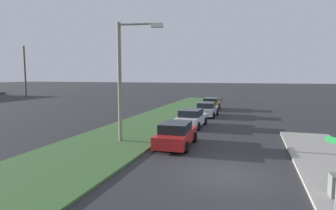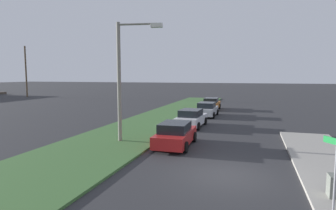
% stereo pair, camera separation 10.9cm
% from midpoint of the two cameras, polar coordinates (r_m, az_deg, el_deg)
% --- Properties ---
extents(ground, '(300.00, 300.00, 0.00)m').
position_cam_midpoint_polar(ground, '(12.66, 11.84, -13.77)').
color(ground, '#2D2D30').
extents(grass_median, '(60.00, 6.00, 0.12)m').
position_cam_midpoint_polar(grass_median, '(23.90, -4.71, -4.13)').
color(grass_median, '#3D6633').
rests_on(grass_median, ground).
extents(parked_car_red, '(4.35, 2.11, 1.47)m').
position_cam_midpoint_polar(parked_car_red, '(17.03, 1.46, -6.00)').
color(parked_car_red, red).
rests_on(parked_car_red, ground).
extents(parked_car_white, '(4.37, 2.15, 1.47)m').
position_cam_midpoint_polar(parked_car_white, '(23.45, 4.61, -2.70)').
color(parked_car_white, silver).
rests_on(parked_car_white, ground).
extents(parked_car_silver, '(4.32, 2.05, 1.47)m').
position_cam_midpoint_polar(parked_car_silver, '(29.70, 7.73, -0.90)').
color(parked_car_silver, '#B2B5BA').
rests_on(parked_car_silver, ground).
extents(parked_car_orange, '(4.32, 2.06, 1.47)m').
position_cam_midpoint_polar(parked_car_orange, '(35.67, 8.60, 0.24)').
color(parked_car_orange, orange).
rests_on(parked_car_orange, ground).
extents(utility_box, '(0.55, 0.40, 0.90)m').
position_cam_midpoint_polar(utility_box, '(11.48, 30.65, -14.21)').
color(utility_box, slate).
rests_on(utility_box, ground).
extents(streetlight, '(0.73, 2.86, 7.50)m').
position_cam_midpoint_polar(streetlight, '(17.79, -8.87, 6.36)').
color(streetlight, gray).
rests_on(streetlight, ground).
extents(distant_utility_pole, '(0.30, 0.30, 10.00)m').
position_cam_midpoint_polar(distant_utility_pole, '(62.49, -27.01, 6.03)').
color(distant_utility_pole, brown).
rests_on(distant_utility_pole, ground).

